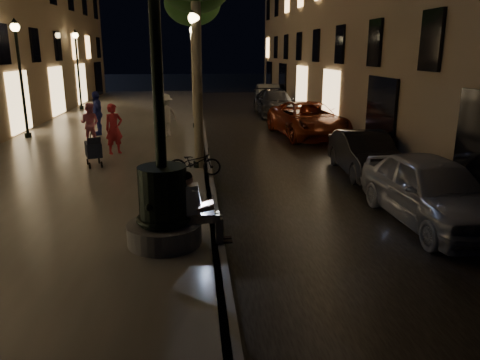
{
  "coord_description": "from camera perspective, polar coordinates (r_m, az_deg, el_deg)",
  "views": [
    {
      "loc": [
        -0.39,
        -6.36,
        3.73
      ],
      "look_at": [
        0.54,
        3.0,
        1.13
      ],
      "focal_mm": 35.0,
      "sensor_mm": 36.0,
      "label": 1
    }
  ],
  "objects": [
    {
      "name": "ground",
      "position": [
        21.69,
        -4.56,
        5.5
      ],
      "size": [
        120.0,
        120.0,
        0.0
      ],
      "primitive_type": "plane",
      "color": "black",
      "rests_on": "ground"
    },
    {
      "name": "seated_man_laptop",
      "position": [
        8.82,
        -5.34,
        -3.1
      ],
      "size": [
        1.03,
        0.35,
        1.4
      ],
      "color": "gray",
      "rests_on": "promenade"
    },
    {
      "name": "pedestrian_white",
      "position": [
        20.31,
        -9.1,
        7.81
      ],
      "size": [
        1.33,
        1.23,
        1.8
      ],
      "primitive_type": "imported",
      "rotation": [
        0.0,
        0.0,
        3.79
      ],
      "color": "silver",
      "rests_on": "promenade"
    },
    {
      "name": "car_rear",
      "position": [
        28.36,
        4.25,
        9.37
      ],
      "size": [
        2.12,
        5.18,
        1.5
      ],
      "primitive_type": "imported",
      "rotation": [
        0.0,
        0.0,
        0.0
      ],
      "color": "#2E2E33",
      "rests_on": "ground"
    },
    {
      "name": "car_third",
      "position": [
        21.21,
        8.31,
        7.27
      ],
      "size": [
        3.08,
        5.77,
        1.54
      ],
      "primitive_type": "imported",
      "rotation": [
        0.0,
        0.0,
        0.1
      ],
      "color": "maroon",
      "rests_on": "ground"
    },
    {
      "name": "lamp_left_c",
      "position": [
        31.16,
        -19.23,
        13.71
      ],
      "size": [
        0.36,
        0.36,
        4.81
      ],
      "color": "black",
      "rests_on": "promenade"
    },
    {
      "name": "car_fifth",
      "position": [
        34.11,
        3.48,
        10.35
      ],
      "size": [
        1.77,
        4.44,
        1.44
      ],
      "primitive_type": "imported",
      "rotation": [
        0.0,
        0.0,
        -0.06
      ],
      "color": "#A6A7A1",
      "rests_on": "ground"
    },
    {
      "name": "car_second",
      "position": [
        14.99,
        14.97,
        3.1
      ],
      "size": [
        1.57,
        4.06,
        1.32
      ],
      "primitive_type": "imported",
      "rotation": [
        0.0,
        0.0,
        -0.04
      ],
      "color": "black",
      "rests_on": "ground"
    },
    {
      "name": "pedestrian_blue",
      "position": [
        21.32,
        -17.04,
        7.8
      ],
      "size": [
        0.89,
        1.19,
        1.88
      ],
      "primitive_type": "imported",
      "rotation": [
        0.0,
        0.0,
        5.16
      ],
      "color": "navy",
      "rests_on": "promenade"
    },
    {
      "name": "tree_far",
      "position": [
        32.48,
        -5.69,
        20.14
      ],
      "size": [
        3.0,
        3.0,
        7.5
      ],
      "color": "#6B604C",
      "rests_on": "promenade"
    },
    {
      "name": "lamp_left_b",
      "position": [
        21.54,
        -25.31,
        12.7
      ],
      "size": [
        0.36,
        0.36,
        4.81
      ],
      "color": "black",
      "rests_on": "promenade"
    },
    {
      "name": "lamp_curb_a",
      "position": [
        14.37,
        -5.44,
        13.41
      ],
      "size": [
        0.36,
        0.36,
        4.81
      ],
      "color": "black",
      "rests_on": "promenade"
    },
    {
      "name": "pedestrian_red",
      "position": [
        17.14,
        -15.11,
        6.04
      ],
      "size": [
        0.77,
        0.71,
        1.77
      ],
      "primitive_type": "imported",
      "rotation": [
        0.0,
        0.0,
        0.58
      ],
      "color": "#B6242E",
      "rests_on": "promenade"
    },
    {
      "name": "lamp_curb_d",
      "position": [
        38.37,
        -5.71,
        14.63
      ],
      "size": [
        0.36,
        0.36,
        4.81
      ],
      "color": "black",
      "rests_on": "promenade"
    },
    {
      "name": "tree_third",
      "position": [
        26.47,
        -5.81,
        20.59
      ],
      "size": [
        3.0,
        3.0,
        7.2
      ],
      "color": "#6B604C",
      "rests_on": "promenade"
    },
    {
      "name": "bicycle",
      "position": [
        13.68,
        -5.55,
        2.15
      ],
      "size": [
        1.52,
        0.56,
        0.8
      ],
      "primitive_type": "imported",
      "rotation": [
        0.0,
        0.0,
        1.55
      ],
      "color": "black",
      "rests_on": "promenade"
    },
    {
      "name": "cobble_lane",
      "position": [
        21.95,
        3.33,
        5.66
      ],
      "size": [
        6.0,
        45.0,
        0.02
      ],
      "primitive_type": "cube",
      "color": "black",
      "rests_on": "ground"
    },
    {
      "name": "curb_strip",
      "position": [
        21.67,
        -4.57,
        5.76
      ],
      "size": [
        0.25,
        45.0,
        0.2
      ],
      "primitive_type": "cube",
      "color": "#59595B",
      "rests_on": "ground"
    },
    {
      "name": "lamp_curb_c",
      "position": [
        30.37,
        -5.67,
        14.44
      ],
      "size": [
        0.36,
        0.36,
        4.81
      ],
      "color": "black",
      "rests_on": "promenade"
    },
    {
      "name": "car_front",
      "position": [
        11.15,
        22.37,
        -1.16
      ],
      "size": [
        1.97,
        4.55,
        1.53
      ],
      "primitive_type": "imported",
      "rotation": [
        0.0,
        0.0,
        0.04
      ],
      "color": "#9D9EA4",
      "rests_on": "ground"
    },
    {
      "name": "lamp_curb_b",
      "position": [
        22.37,
        -5.6,
        14.11
      ],
      "size": [
        0.36,
        0.36,
        4.81
      ],
      "color": "black",
      "rests_on": "promenade"
    },
    {
      "name": "fountain_lamppost",
      "position": [
        8.75,
        -9.4,
        -1.47
      ],
      "size": [
        1.4,
        1.4,
        5.21
      ],
      "color": "#59595B",
      "rests_on": "promenade"
    },
    {
      "name": "pedestrian_pink",
      "position": [
        19.4,
        -17.84,
        6.61
      ],
      "size": [
        0.89,
        0.77,
        1.59
      ],
      "primitive_type": "imported",
      "rotation": [
        0.0,
        0.0,
        2.91
      ],
      "color": "#C46783",
      "rests_on": "promenade"
    },
    {
      "name": "promenade",
      "position": [
        21.97,
        -15.1,
        5.4
      ],
      "size": [
        8.0,
        45.0,
        0.2
      ],
      "primitive_type": "cube",
      "color": "#615E55",
      "rests_on": "ground"
    },
    {
      "name": "stroller",
      "position": [
        15.43,
        -17.44,
        3.56
      ],
      "size": [
        0.66,
        1.07,
        1.08
      ],
      "rotation": [
        0.0,
        0.0,
        0.32
      ],
      "color": "black",
      "rests_on": "promenade"
    }
  ]
}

